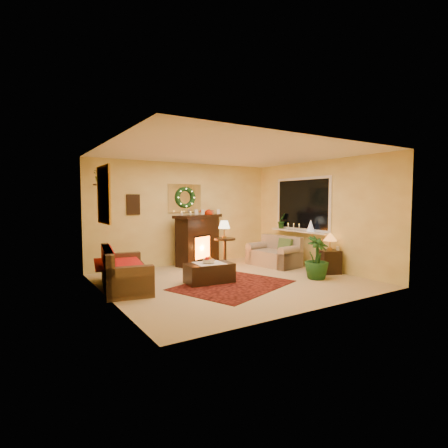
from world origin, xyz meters
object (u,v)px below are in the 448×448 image
sofa (125,265)px  coffee_table (209,273)px  fireplace (198,243)px  loveseat (274,249)px  side_table_round (225,253)px  end_table_square (329,261)px

sofa → coffee_table: (1.53, -0.51, -0.22)m
sofa → fireplace: bearing=42.2°
fireplace → loveseat: fireplace is taller
loveseat → side_table_round: 1.23m
sofa → end_table_square: 4.45m
end_table_square → side_table_round: bearing=126.7°
coffee_table → side_table_round: bearing=53.4°
end_table_square → coffee_table: size_ratio=0.56×
loveseat → end_table_square: (0.49, -1.35, -0.15)m
sofa → end_table_square: sofa is taller
coffee_table → loveseat: bearing=22.9°
end_table_square → loveseat: bearing=109.8°
fireplace → coffee_table: bearing=-136.4°
sofa → coffee_table: size_ratio=1.90×
loveseat → side_table_round: loveseat is taller
fireplace → side_table_round: bearing=-73.6°
sofa → loveseat: (3.81, 0.21, -0.01)m
loveseat → end_table_square: bearing=-78.8°
loveseat → coffee_table: (-2.28, -0.72, -0.21)m
sofa → side_table_round: 2.93m
loveseat → side_table_round: bearing=138.0°
fireplace → sofa: bearing=-172.8°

